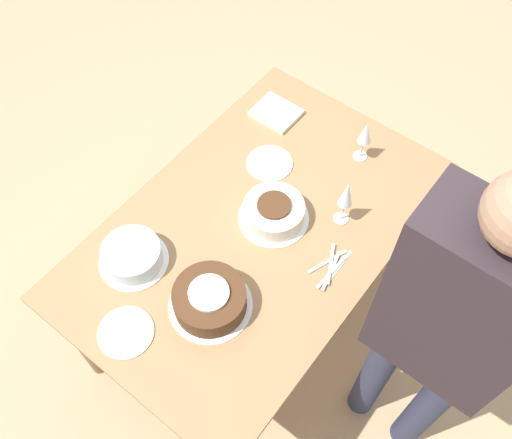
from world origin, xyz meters
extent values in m
plane|color=tan|center=(0.00, 0.00, 0.00)|extent=(12.00, 12.00, 0.00)
cube|color=#9E754C|center=(0.00, 0.00, 0.75)|extent=(1.49, 0.94, 0.03)
cylinder|color=brown|center=(0.67, -0.40, 0.37)|extent=(0.07, 0.07, 0.74)
cylinder|color=brown|center=(-0.67, 0.40, 0.37)|extent=(0.07, 0.07, 0.74)
cylinder|color=brown|center=(0.67, 0.40, 0.37)|extent=(0.07, 0.07, 0.74)
cylinder|color=white|center=(0.07, -0.03, 0.77)|extent=(0.27, 0.27, 0.01)
cylinder|color=silver|center=(0.07, -0.03, 0.81)|extent=(0.23, 0.23, 0.08)
cylinder|color=#4C2D19|center=(0.07, -0.03, 0.85)|extent=(0.13, 0.13, 0.01)
cylinder|color=white|center=(-0.35, -0.07, 0.77)|extent=(0.29, 0.29, 0.01)
cylinder|color=#4C2D19|center=(-0.35, -0.07, 0.82)|extent=(0.25, 0.25, 0.09)
cylinder|color=silver|center=(-0.35, -0.07, 0.87)|extent=(0.14, 0.14, 0.01)
cylinder|color=white|center=(-0.39, 0.26, 0.77)|extent=(0.25, 0.25, 0.01)
cylinder|color=silver|center=(-0.39, 0.26, 0.81)|extent=(0.21, 0.21, 0.08)
cylinder|color=silver|center=(0.53, -0.13, 0.77)|extent=(0.06, 0.06, 0.00)
cylinder|color=silver|center=(0.53, -0.13, 0.82)|extent=(0.01, 0.01, 0.09)
cone|color=silver|center=(0.53, -0.13, 0.91)|extent=(0.05, 0.05, 0.10)
cylinder|color=silver|center=(0.23, -0.23, 0.77)|extent=(0.06, 0.06, 0.00)
cylinder|color=silver|center=(0.23, -0.23, 0.82)|extent=(0.01, 0.01, 0.10)
cone|color=silver|center=(0.23, -0.23, 0.93)|extent=(0.05, 0.05, 0.11)
cylinder|color=beige|center=(-0.61, 0.09, 0.77)|extent=(0.19, 0.19, 0.01)
cylinder|color=beige|center=(0.27, 0.14, 0.77)|extent=(0.19, 0.19, 0.01)
cube|color=silver|center=(0.05, -0.34, 0.77)|extent=(0.17, 0.01, 0.00)
cube|color=silver|center=(0.04, -0.30, 0.77)|extent=(0.16, 0.07, 0.00)
cube|color=silver|center=(0.01, -0.33, 0.77)|extent=(0.17, 0.02, 0.00)
cube|color=silver|center=(0.01, -0.33, 0.78)|extent=(0.17, 0.05, 0.00)
cube|color=silver|center=(0.03, -0.31, 0.78)|extent=(0.16, 0.09, 0.00)
cube|color=silver|center=(0.51, 0.29, 0.78)|extent=(0.16, 0.19, 0.02)
cylinder|color=#2D334C|center=(-0.06, -0.86, 0.42)|extent=(0.11, 0.11, 0.83)
cylinder|color=#2D334C|center=(-0.06, -0.64, 0.42)|extent=(0.11, 0.11, 0.83)
cube|color=#2D2328|center=(-0.06, -0.75, 1.18)|extent=(0.22, 0.40, 0.69)
camera|label=1|loc=(-0.91, -0.71, 2.59)|focal=40.00mm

